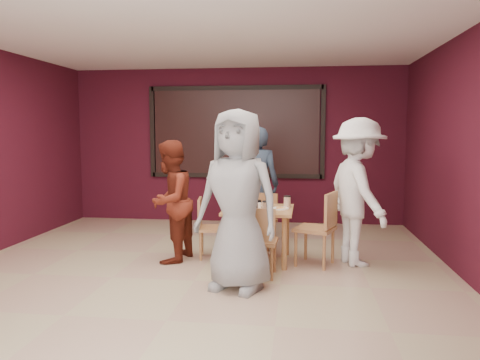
# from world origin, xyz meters

# --- Properties ---
(floor) EXTENTS (7.00, 7.00, 0.00)m
(floor) POSITION_xyz_m (0.00, 0.00, 0.00)
(floor) COLOR tan
(floor) RESTS_ON ground
(window_blinds) EXTENTS (3.00, 0.02, 1.50)m
(window_blinds) POSITION_xyz_m (0.00, 3.45, 1.65)
(window_blinds) COLOR black
(dining_table) EXTENTS (0.88, 0.88, 0.84)m
(dining_table) POSITION_xyz_m (0.64, 0.89, 0.61)
(dining_table) COLOR #B17448
(dining_table) RESTS_ON floor
(chair_front) EXTENTS (0.41, 0.41, 0.82)m
(chair_front) POSITION_xyz_m (0.70, 0.20, 0.46)
(chair_front) COLOR #AF7544
(chair_front) RESTS_ON floor
(chair_back) EXTENTS (0.46, 0.46, 0.77)m
(chair_back) POSITION_xyz_m (0.64, 1.64, 0.44)
(chair_back) COLOR #AF7544
(chair_back) RESTS_ON floor
(chair_left) EXTENTS (0.43, 0.43, 0.79)m
(chair_left) POSITION_xyz_m (-0.04, 0.98, 0.45)
(chair_left) COLOR #AF7544
(chair_left) RESTS_ON floor
(chair_right) EXTENTS (0.57, 0.57, 0.92)m
(chair_right) POSITION_xyz_m (1.43, 0.78, 0.52)
(chair_right) COLOR #AF7544
(chair_right) RESTS_ON floor
(diner_front) EXTENTS (1.07, 0.87, 1.90)m
(diner_front) POSITION_xyz_m (0.51, -0.19, 0.95)
(diner_front) COLOR gray
(diner_front) RESTS_ON floor
(diner_back) EXTENTS (0.68, 0.49, 1.74)m
(diner_back) POSITION_xyz_m (0.53, 2.07, 0.87)
(diner_back) COLOR #2A384A
(diner_back) RESTS_ON floor
(diner_left) EXTENTS (0.72, 0.85, 1.55)m
(diner_left) POSITION_xyz_m (-0.48, 0.76, 0.78)
(diner_left) COLOR maroon
(diner_left) RESTS_ON floor
(diner_right) EXTENTS (1.04, 1.35, 1.83)m
(diner_right) POSITION_xyz_m (1.88, 0.91, 0.92)
(diner_right) COLOR white
(diner_right) RESTS_ON floor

